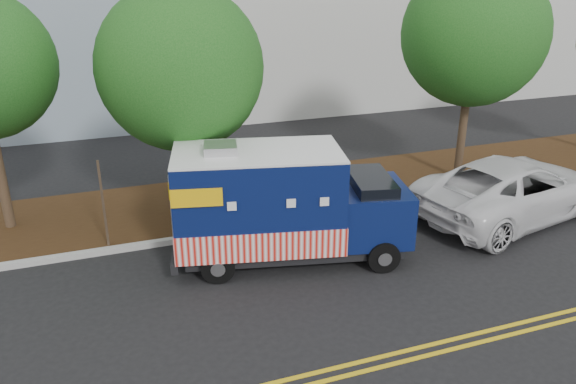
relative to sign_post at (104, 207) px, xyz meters
name	(u,v)px	position (x,y,z in m)	size (l,w,h in m)	color
ground	(248,258)	(3.20, -1.55, -1.20)	(120.00, 120.00, 0.00)	black
curb	(234,231)	(3.20, -0.15, -1.12)	(120.00, 0.18, 0.15)	#9E9E99
mulch_strip	(217,202)	(3.20, 1.95, -1.12)	(120.00, 4.00, 0.15)	#311C0D
centerline_near	(317,372)	(3.20, -6.00, -1.19)	(120.00, 0.10, 0.01)	gold
centerline_far	(322,382)	(3.20, -6.25, -1.19)	(120.00, 0.10, 0.01)	gold
tree_b	(181,68)	(2.28, 1.09, 3.06)	(4.24, 4.24, 6.38)	#38281C
tree_c	(474,34)	(11.18, 1.23, 3.55)	(4.37, 4.37, 6.94)	#38281C
sign_post	(104,207)	(0.00, 0.00, 0.00)	(0.06, 0.06, 2.40)	#473828
food_truck	(279,208)	(3.92, -1.81, 0.15)	(5.94, 3.20, 2.97)	black
white_car	(513,188)	(10.93, -1.65, -0.35)	(2.83, 6.13, 1.70)	silver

